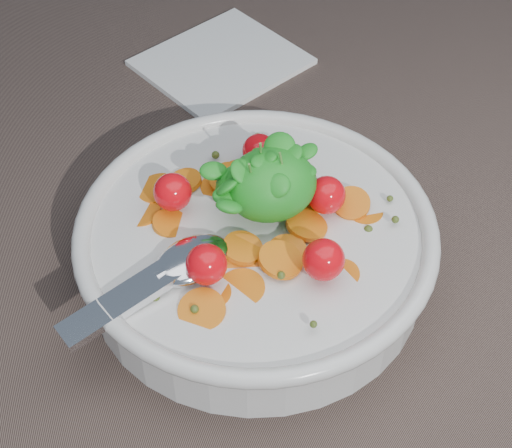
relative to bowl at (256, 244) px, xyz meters
name	(u,v)px	position (x,y,z in m)	size (l,w,h in m)	color
ground	(290,258)	(0.03, 0.00, -0.03)	(6.00, 6.00, 0.00)	brown
bowl	(256,244)	(0.00, 0.00, 0.00)	(0.29, 0.27, 0.11)	silver
napkin	(221,62)	(0.06, 0.27, -0.03)	(0.15, 0.13, 0.01)	white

